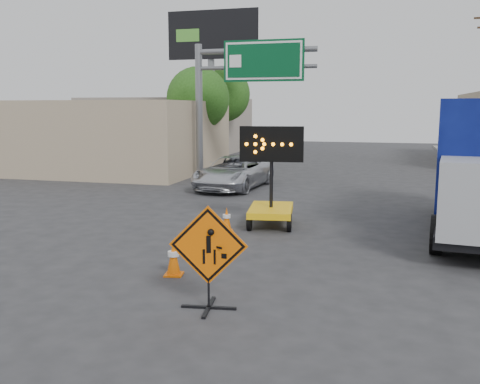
% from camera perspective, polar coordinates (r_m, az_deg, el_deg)
% --- Properties ---
extents(ground, '(100.00, 100.00, 0.00)m').
position_cam_1_polar(ground, '(9.38, -3.94, -13.88)').
color(ground, '#2D2D30').
rests_on(ground, ground).
extents(storefront_left_near, '(14.00, 10.00, 4.00)m').
position_cam_1_polar(storefront_left_near, '(32.87, -15.60, 5.81)').
color(storefront_left_near, tan).
rests_on(storefront_left_near, ground).
extents(storefront_left_far, '(12.00, 10.00, 4.40)m').
position_cam_1_polar(storefront_left_far, '(45.81, -7.62, 7.12)').
color(storefront_left_far, gray).
rests_on(storefront_left_far, ground).
extents(highway_gantry, '(6.18, 0.38, 6.90)m').
position_cam_1_polar(highway_gantry, '(27.15, -0.25, 12.02)').
color(highway_gantry, slate).
rests_on(highway_gantry, ground).
extents(billboard, '(6.10, 0.54, 9.85)m').
position_cam_1_polar(billboard, '(36.02, -2.94, 14.91)').
color(billboard, slate).
rests_on(billboard, ground).
extents(tree_left_near, '(3.71, 3.71, 6.03)m').
position_cam_1_polar(tree_left_near, '(32.06, -4.50, 9.91)').
color(tree_left_near, '#4A3520').
rests_on(tree_left_near, ground).
extents(tree_left_far, '(4.10, 4.10, 6.66)m').
position_cam_1_polar(tree_left_far, '(39.97, -1.91, 10.37)').
color(tree_left_far, '#4A3520').
rests_on(tree_left_far, ground).
extents(construction_sign, '(1.44, 1.02, 1.92)m').
position_cam_1_polar(construction_sign, '(9.72, -3.40, -6.75)').
color(construction_sign, black).
rests_on(construction_sign, ground).
extents(arrow_board, '(1.94, 2.33, 3.08)m').
position_cam_1_polar(arrow_board, '(16.60, 3.34, -1.27)').
color(arrow_board, yellow).
rests_on(arrow_board, ground).
extents(pickup_truck, '(2.91, 5.47, 1.46)m').
position_cam_1_polar(pickup_truck, '(24.25, -0.67, 2.11)').
color(pickup_truck, silver).
rests_on(pickup_truck, ground).
extents(cone_a, '(0.45, 0.45, 0.77)m').
position_cam_1_polar(cone_a, '(11.87, -7.11, -7.02)').
color(cone_a, '#F16305').
rests_on(cone_a, ground).
extents(cone_b, '(0.45, 0.45, 0.71)m').
position_cam_1_polar(cone_b, '(14.33, -4.40, -4.30)').
color(cone_b, '#F16305').
rests_on(cone_b, ground).
extents(cone_c, '(0.48, 0.48, 0.72)m').
position_cam_1_polar(cone_c, '(15.89, -1.43, -2.93)').
color(cone_c, '#F16305').
rests_on(cone_c, ground).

